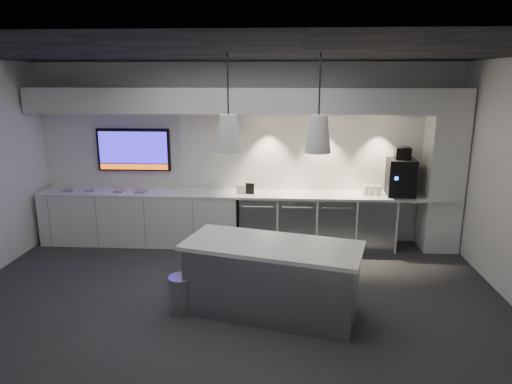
# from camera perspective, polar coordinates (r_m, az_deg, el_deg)

# --- Properties ---
(floor) EXTENTS (7.00, 7.00, 0.00)m
(floor) POSITION_cam_1_polar(r_m,az_deg,el_deg) (5.83, -3.40, -14.01)
(floor) COLOR #2F2F31
(floor) RESTS_ON ground
(ceiling) EXTENTS (7.00, 7.00, 0.00)m
(ceiling) POSITION_cam_1_polar(r_m,az_deg,el_deg) (5.15, -3.89, 16.92)
(ceiling) COLOR black
(ceiling) RESTS_ON wall_back
(wall_back) EXTENTS (7.00, 0.00, 7.00)m
(wall_back) POSITION_cam_1_polar(r_m,az_deg,el_deg) (7.73, -1.37, 4.80)
(wall_back) COLOR white
(wall_back) RESTS_ON floor
(wall_front) EXTENTS (7.00, 0.00, 7.00)m
(wall_front) POSITION_cam_1_polar(r_m,az_deg,el_deg) (2.95, -9.65, -10.88)
(wall_front) COLOR white
(wall_front) RESTS_ON floor
(back_counter) EXTENTS (6.80, 0.65, 0.04)m
(back_counter) POSITION_cam_1_polar(r_m,az_deg,el_deg) (7.54, -1.54, -0.25)
(back_counter) COLOR white
(back_counter) RESTS_ON left_base_cabinets
(left_base_cabinets) EXTENTS (3.30, 0.63, 0.86)m
(left_base_cabinets) POSITION_cam_1_polar(r_m,az_deg,el_deg) (8.00, -14.12, -3.18)
(left_base_cabinets) COLOR white
(left_base_cabinets) RESTS_ON floor
(fridge_unit_a) EXTENTS (0.60, 0.61, 0.85)m
(fridge_unit_a) POSITION_cam_1_polar(r_m,az_deg,el_deg) (7.65, 0.35, -3.58)
(fridge_unit_a) COLOR #95989D
(fridge_unit_a) RESTS_ON floor
(fridge_unit_b) EXTENTS (0.60, 0.61, 0.85)m
(fridge_unit_b) POSITION_cam_1_polar(r_m,az_deg,el_deg) (7.64, 5.08, -3.66)
(fridge_unit_b) COLOR #95989D
(fridge_unit_b) RESTS_ON floor
(fridge_unit_c) EXTENTS (0.60, 0.61, 0.85)m
(fridge_unit_c) POSITION_cam_1_polar(r_m,az_deg,el_deg) (7.69, 9.79, -3.70)
(fridge_unit_c) COLOR #95989D
(fridge_unit_c) RESTS_ON floor
(fridge_unit_d) EXTENTS (0.60, 0.61, 0.85)m
(fridge_unit_d) POSITION_cam_1_polar(r_m,az_deg,el_deg) (7.78, 14.41, -3.73)
(fridge_unit_d) COLOR #95989D
(fridge_unit_d) RESTS_ON floor
(backsplash) EXTENTS (4.60, 0.03, 1.30)m
(backsplash) POSITION_cam_1_polar(r_m,az_deg,el_deg) (7.70, 7.59, 5.02)
(backsplash) COLOR white
(backsplash) RESTS_ON wall_back
(soffit) EXTENTS (6.90, 0.60, 0.40)m
(soffit) POSITION_cam_1_polar(r_m,az_deg,el_deg) (7.34, -1.61, 11.38)
(soffit) COLOR white
(soffit) RESTS_ON wall_back
(column) EXTENTS (0.55, 0.55, 2.60)m
(column) POSITION_cam_1_polar(r_m,az_deg,el_deg) (7.87, 22.36, 2.43)
(column) COLOR white
(column) RESTS_ON floor
(wall_tv) EXTENTS (1.25, 0.07, 0.72)m
(wall_tv) POSITION_cam_1_polar(r_m,az_deg,el_deg) (8.06, -15.05, 5.13)
(wall_tv) COLOR black
(wall_tv) RESTS_ON wall_back
(island) EXTENTS (2.22, 1.38, 0.87)m
(island) POSITION_cam_1_polar(r_m,az_deg,el_deg) (5.49, 1.99, -10.72)
(island) COLOR #95989D
(island) RESTS_ON floor
(bin) EXTENTS (0.41, 0.41, 0.45)m
(bin) POSITION_cam_1_polar(r_m,az_deg,el_deg) (5.67, -9.21, -12.47)
(bin) COLOR #95989D
(bin) RESTS_ON floor
(coffee_machine) EXTENTS (0.46, 0.62, 0.78)m
(coffee_machine) POSITION_cam_1_polar(r_m,az_deg,el_deg) (7.70, 17.67, 1.98)
(coffee_machine) COLOR black
(coffee_machine) RESTS_ON back_counter
(sign_black) EXTENTS (0.14, 0.04, 0.18)m
(sign_black) POSITION_cam_1_polar(r_m,az_deg,el_deg) (7.44, -0.75, 0.43)
(sign_black) COLOR black
(sign_black) RESTS_ON back_counter
(sign_white) EXTENTS (0.18, 0.02, 0.14)m
(sign_white) POSITION_cam_1_polar(r_m,az_deg,el_deg) (7.47, -1.77, 0.32)
(sign_white) COLOR white
(sign_white) RESTS_ON back_counter
(cup_cluster) EXTENTS (0.28, 0.18, 0.15)m
(cup_cluster) POSITION_cam_1_polar(r_m,az_deg,el_deg) (7.63, 14.26, 0.22)
(cup_cluster) COLOR white
(cup_cluster) RESTS_ON back_counter
(tray_a) EXTENTS (0.19, 0.19, 0.02)m
(tray_a) POSITION_cam_1_polar(r_m,az_deg,el_deg) (8.28, -22.51, 0.19)
(tray_a) COLOR gray
(tray_a) RESTS_ON back_counter
(tray_b) EXTENTS (0.20, 0.20, 0.02)m
(tray_b) POSITION_cam_1_polar(r_m,az_deg,el_deg) (8.14, -20.14, 0.18)
(tray_b) COLOR gray
(tray_b) RESTS_ON back_counter
(tray_c) EXTENTS (0.18, 0.18, 0.02)m
(tray_c) POSITION_cam_1_polar(r_m,az_deg,el_deg) (7.93, -16.67, 0.11)
(tray_c) COLOR gray
(tray_c) RESTS_ON back_counter
(tray_d) EXTENTS (0.19, 0.19, 0.02)m
(tray_d) POSITION_cam_1_polar(r_m,az_deg,el_deg) (7.81, -14.23, 0.06)
(tray_d) COLOR gray
(tray_d) RESTS_ON back_counter
(pendant_left) EXTENTS (0.29, 0.29, 1.11)m
(pendant_left) POSITION_cam_1_polar(r_m,az_deg,el_deg) (5.05, -3.45, 7.37)
(pendant_left) COLOR white
(pendant_left) RESTS_ON ceiling
(pendant_right) EXTENTS (0.29, 0.29, 1.11)m
(pendant_right) POSITION_cam_1_polar(r_m,az_deg,el_deg) (5.03, 7.79, 7.24)
(pendant_right) COLOR white
(pendant_right) RESTS_ON ceiling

